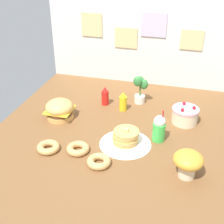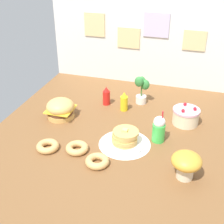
{
  "view_description": "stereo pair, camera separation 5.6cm",
  "coord_description": "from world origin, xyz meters",
  "px_view_note": "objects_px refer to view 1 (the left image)",
  "views": [
    {
      "loc": [
        0.55,
        -2.03,
        1.4
      ],
      "look_at": [
        -0.02,
        0.05,
        0.18
      ],
      "focal_mm": 49.62,
      "sensor_mm": 36.0,
      "label": 1
    },
    {
      "loc": [
        0.61,
        -2.02,
        1.4
      ],
      "look_at": [
        -0.02,
        0.05,
        0.18
      ],
      "focal_mm": 49.62,
      "sensor_mm": 36.0,
      "label": 2
    }
  ],
  "objects_px": {
    "mustard_bottle": "(123,102)",
    "donut_chocolate": "(78,148)",
    "cream_soda_cup": "(159,128)",
    "donut_pink_glaze": "(48,147)",
    "potted_plant": "(140,88)",
    "pancake_stack": "(125,138)",
    "ketchup_bottle": "(105,96)",
    "layer_cake": "(185,115)",
    "donut_vanilla": "(99,161)",
    "mushroom_stool": "(188,162)",
    "burger": "(60,109)"
  },
  "relations": [
    {
      "from": "pancake_stack",
      "to": "donut_chocolate",
      "type": "distance_m",
      "value": 0.37
    },
    {
      "from": "mustard_bottle",
      "to": "donut_chocolate",
      "type": "xyz_separation_m",
      "value": [
        -0.17,
        -0.71,
        -0.06
      ]
    },
    {
      "from": "mustard_bottle",
      "to": "ketchup_bottle",
      "type": "bearing_deg",
      "value": 161.56
    },
    {
      "from": "donut_chocolate",
      "to": "donut_pink_glaze",
      "type": "bearing_deg",
      "value": -169.02
    },
    {
      "from": "cream_soda_cup",
      "to": "mushroom_stool",
      "type": "bearing_deg",
      "value": -57.33
    },
    {
      "from": "mustard_bottle",
      "to": "donut_vanilla",
      "type": "height_order",
      "value": "mustard_bottle"
    },
    {
      "from": "donut_pink_glaze",
      "to": "ketchup_bottle",
      "type": "bearing_deg",
      "value": 75.99
    },
    {
      "from": "donut_pink_glaze",
      "to": "cream_soda_cup",
      "type": "bearing_deg",
      "value": 24.45
    },
    {
      "from": "pancake_stack",
      "to": "ketchup_bottle",
      "type": "relative_size",
      "value": 1.7
    },
    {
      "from": "pancake_stack",
      "to": "ketchup_bottle",
      "type": "height_order",
      "value": "ketchup_bottle"
    },
    {
      "from": "burger",
      "to": "mustard_bottle",
      "type": "relative_size",
      "value": 1.33
    },
    {
      "from": "pancake_stack",
      "to": "donut_vanilla",
      "type": "height_order",
      "value": "pancake_stack"
    },
    {
      "from": "donut_vanilla",
      "to": "mustard_bottle",
      "type": "bearing_deg",
      "value": 91.55
    },
    {
      "from": "ketchup_bottle",
      "to": "donut_chocolate",
      "type": "bearing_deg",
      "value": -88.77
    },
    {
      "from": "donut_pink_glaze",
      "to": "potted_plant",
      "type": "height_order",
      "value": "potted_plant"
    },
    {
      "from": "pancake_stack",
      "to": "mushroom_stool",
      "type": "bearing_deg",
      "value": -27.63
    },
    {
      "from": "ketchup_bottle",
      "to": "potted_plant",
      "type": "bearing_deg",
      "value": 22.22
    },
    {
      "from": "layer_cake",
      "to": "ketchup_bottle",
      "type": "distance_m",
      "value": 0.77
    },
    {
      "from": "mustard_bottle",
      "to": "potted_plant",
      "type": "relative_size",
      "value": 0.66
    },
    {
      "from": "potted_plant",
      "to": "layer_cake",
      "type": "bearing_deg",
      "value": -30.88
    },
    {
      "from": "ketchup_bottle",
      "to": "mushroom_stool",
      "type": "height_order",
      "value": "mushroom_stool"
    },
    {
      "from": "donut_pink_glaze",
      "to": "donut_vanilla",
      "type": "distance_m",
      "value": 0.42
    },
    {
      "from": "mushroom_stool",
      "to": "donut_chocolate",
      "type": "bearing_deg",
      "value": 175.46
    },
    {
      "from": "pancake_stack",
      "to": "layer_cake",
      "type": "bearing_deg",
      "value": 47.11
    },
    {
      "from": "pancake_stack",
      "to": "donut_pink_glaze",
      "type": "bearing_deg",
      "value": -156.97
    },
    {
      "from": "layer_cake",
      "to": "potted_plant",
      "type": "height_order",
      "value": "potted_plant"
    },
    {
      "from": "cream_soda_cup",
      "to": "donut_chocolate",
      "type": "bearing_deg",
      "value": -150.84
    },
    {
      "from": "ketchup_bottle",
      "to": "donut_vanilla",
      "type": "height_order",
      "value": "ketchup_bottle"
    },
    {
      "from": "ketchup_bottle",
      "to": "mustard_bottle",
      "type": "height_order",
      "value": "same"
    },
    {
      "from": "potted_plant",
      "to": "donut_vanilla",
      "type": "bearing_deg",
      "value": -95.56
    },
    {
      "from": "pancake_stack",
      "to": "mushroom_stool",
      "type": "relative_size",
      "value": 1.55
    },
    {
      "from": "layer_cake",
      "to": "mushroom_stool",
      "type": "bearing_deg",
      "value": -85.11
    },
    {
      "from": "donut_vanilla",
      "to": "mushroom_stool",
      "type": "distance_m",
      "value": 0.61
    },
    {
      "from": "ketchup_bottle",
      "to": "pancake_stack",
      "type": "bearing_deg",
      "value": -60.27
    },
    {
      "from": "donut_pink_glaze",
      "to": "donut_vanilla",
      "type": "height_order",
      "value": "same"
    },
    {
      "from": "mustard_bottle",
      "to": "mushroom_stool",
      "type": "height_order",
      "value": "mushroom_stool"
    },
    {
      "from": "cream_soda_cup",
      "to": "donut_pink_glaze",
      "type": "distance_m",
      "value": 0.86
    },
    {
      "from": "pancake_stack",
      "to": "ketchup_bottle",
      "type": "bearing_deg",
      "value": 119.73
    },
    {
      "from": "donut_chocolate",
      "to": "potted_plant",
      "type": "distance_m",
      "value": 0.96
    },
    {
      "from": "burger",
      "to": "donut_vanilla",
      "type": "relative_size",
      "value": 1.43
    },
    {
      "from": "ketchup_bottle",
      "to": "donut_chocolate",
      "type": "relative_size",
      "value": 1.08
    },
    {
      "from": "donut_vanilla",
      "to": "potted_plant",
      "type": "bearing_deg",
      "value": 84.44
    },
    {
      "from": "pancake_stack",
      "to": "burger",
      "type": "bearing_deg",
      "value": 159.61
    },
    {
      "from": "donut_vanilla",
      "to": "donut_pink_glaze",
      "type": "bearing_deg",
      "value": 171.76
    },
    {
      "from": "potted_plant",
      "to": "pancake_stack",
      "type": "bearing_deg",
      "value": -87.94
    },
    {
      "from": "donut_chocolate",
      "to": "donut_vanilla",
      "type": "relative_size",
      "value": 1.0
    },
    {
      "from": "mustard_bottle",
      "to": "donut_pink_glaze",
      "type": "bearing_deg",
      "value": -117.6
    },
    {
      "from": "layer_cake",
      "to": "mustard_bottle",
      "type": "height_order",
      "value": "mustard_bottle"
    },
    {
      "from": "pancake_stack",
      "to": "potted_plant",
      "type": "height_order",
      "value": "potted_plant"
    },
    {
      "from": "cream_soda_cup",
      "to": "donut_pink_glaze",
      "type": "height_order",
      "value": "cream_soda_cup"
    }
  ]
}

